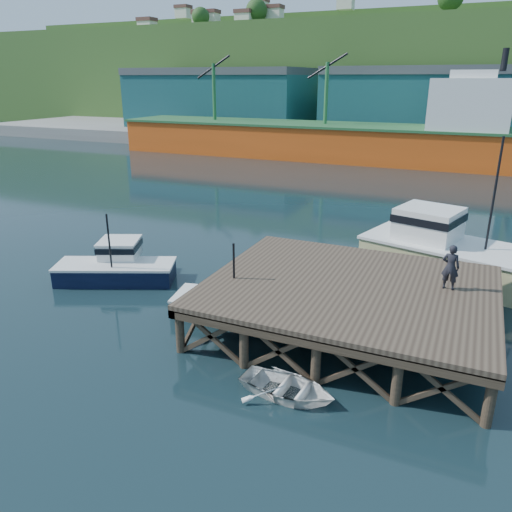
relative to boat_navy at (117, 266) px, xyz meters
The scene contains 12 objects.
ground 7.59m from the boat_navy, ahead, with size 300.00×300.00×0.00m, color black.
wharf 13.10m from the boat_navy, ahead, with size 12.00×10.00×2.62m.
far_quay 69.89m from the boat_navy, 83.81° to the left, with size 160.00×40.00×2.00m, color gray.
warehouse_left 70.32m from the boat_navy, 113.07° to the left, with size 32.00×16.00×9.00m, color #195555.
warehouse_mid 65.17m from the boat_navy, 83.34° to the left, with size 28.00×16.00×9.00m, color #195555.
cargo_ship 47.56m from the boat_navy, 91.12° to the left, with size 55.50×10.00×13.75m.
hillside 100.29m from the boat_navy, 85.67° to the left, with size 220.00×50.00×22.00m, color #2D511E.
boat_navy is the anchor object (origin of this frame).
boat_black 8.06m from the boat_navy, ahead, with size 6.37×5.29×3.75m.
trawler 19.04m from the boat_navy, 22.69° to the left, with size 12.41×7.22×7.84m.
dinghy 13.90m from the boat_navy, 27.03° to the right, with size 2.46×3.45×0.71m, color white.
dockworker 17.09m from the boat_navy, ahead, with size 0.71×0.47×1.95m, color black.
Camera 1 is at (9.84, -19.76, 10.51)m, focal length 35.00 mm.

